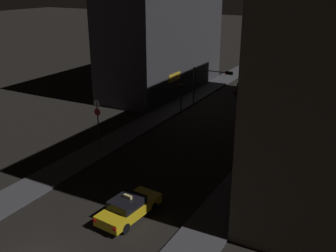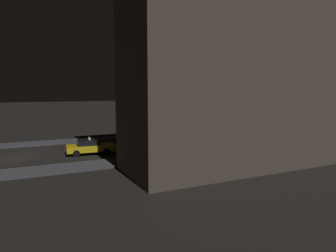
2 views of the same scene
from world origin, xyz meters
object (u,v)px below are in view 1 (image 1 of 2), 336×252
at_px(traffic_light_left_kerb, 181,92).
at_px(sign_pole_left, 98,120).
at_px(far_car, 245,88).
at_px(traffic_light_overhead, 209,79).
at_px(traffic_light_right_kerb, 280,97).
at_px(street_lamp_near_block, 251,104).
at_px(taxi, 129,208).

xyz_separation_m(traffic_light_left_kerb, sign_pole_left, (-1.42, -12.20, 0.38)).
distance_m(far_car, traffic_light_left_kerb, 12.17).
distance_m(traffic_light_overhead, traffic_light_left_kerb, 3.81).
bearing_deg(traffic_light_left_kerb, far_car, 73.77).
height_order(traffic_light_right_kerb, street_lamp_near_block, street_lamp_near_block).
relative_size(far_car, street_lamp_near_block, 0.53).
height_order(taxi, traffic_light_right_kerb, traffic_light_right_kerb).
relative_size(traffic_light_overhead, street_lamp_near_block, 0.54).
height_order(traffic_light_left_kerb, traffic_light_right_kerb, traffic_light_left_kerb).
distance_m(taxi, far_car, 30.96).
xyz_separation_m(taxi, sign_pole_left, (-7.85, 7.05, 2.13)).
distance_m(taxi, street_lamp_near_block, 11.40).
relative_size(taxi, street_lamp_near_block, 0.54).
xyz_separation_m(taxi, traffic_light_right_kerb, (3.13, 23.19, 1.59)).
height_order(traffic_light_overhead, street_lamp_near_block, street_lamp_near_block).
bearing_deg(street_lamp_near_block, taxi, -114.39).
distance_m(taxi, traffic_light_right_kerb, 23.45).
bearing_deg(traffic_light_right_kerb, traffic_light_overhead, -174.37).
relative_size(far_car, traffic_light_right_kerb, 1.41).
height_order(traffic_light_left_kerb, sign_pole_left, sign_pole_left).
distance_m(traffic_light_overhead, street_lamp_near_block, 15.81).
xyz_separation_m(traffic_light_left_kerb, traffic_light_right_kerb, (9.56, 3.94, -0.16)).
relative_size(traffic_light_left_kerb, street_lamp_near_block, 0.40).
distance_m(traffic_light_overhead, sign_pole_left, 15.74).
relative_size(traffic_light_left_kerb, traffic_light_right_kerb, 1.08).
relative_size(traffic_light_overhead, traffic_light_right_kerb, 1.45).
bearing_deg(traffic_light_left_kerb, sign_pole_left, -96.64).
relative_size(traffic_light_right_kerb, sign_pole_left, 0.73).
height_order(far_car, street_lamp_near_block, street_lamp_near_block).
height_order(taxi, traffic_light_overhead, traffic_light_overhead).
distance_m(taxi, traffic_light_left_kerb, 20.37).
relative_size(far_car, sign_pole_left, 1.03).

